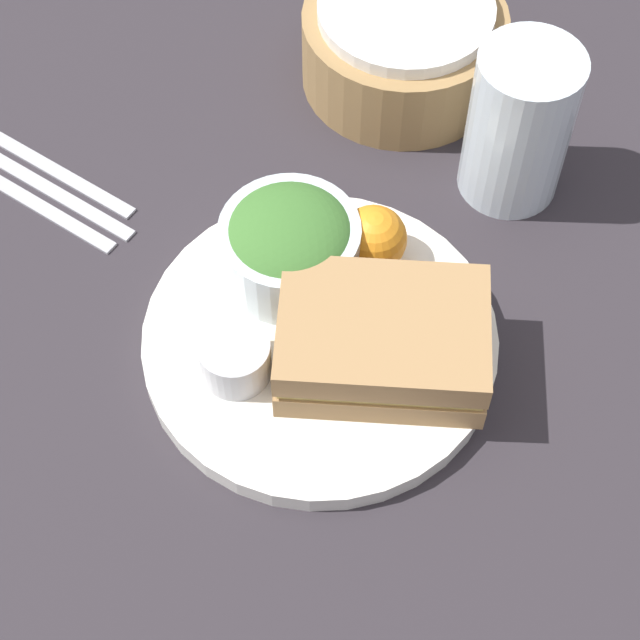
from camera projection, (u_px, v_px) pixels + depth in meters
ground_plane at (320, 347)px, 0.81m from camera, size 4.00×4.00×0.00m
plate at (320, 341)px, 0.80m from camera, size 0.27×0.27×0.02m
sandwich at (382, 341)px, 0.76m from camera, size 0.16×0.13×0.05m
salad_bowl at (290, 244)px, 0.80m from camera, size 0.11×0.11×0.06m
dressing_cup at (235, 358)px, 0.76m from camera, size 0.05×0.05×0.03m
orange_wedge at (373, 239)px, 0.81m from camera, size 0.05×0.05×0.05m
drink_glass at (519, 125)px, 0.84m from camera, size 0.08×0.08×0.14m
bread_basket at (409, 45)px, 0.93m from camera, size 0.18×0.18×0.08m
fork at (23, 196)px, 0.88m from camera, size 0.18×0.08×0.01m
knife at (38, 182)px, 0.89m from camera, size 0.19×0.08×0.01m
spoon at (52, 168)px, 0.90m from camera, size 0.17×0.07×0.01m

